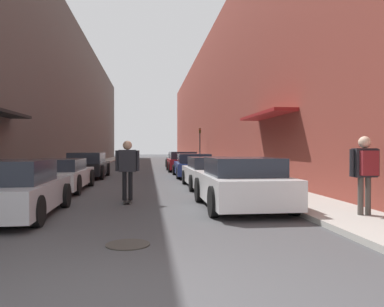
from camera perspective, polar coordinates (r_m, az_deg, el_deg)
ground at (r=29.17m, az=-7.47°, el=-2.27°), size 140.17×140.17×0.00m
curb_strip_left at (r=35.90m, az=-14.84°, el=-1.63°), size 1.80×63.71×0.12m
curb_strip_right at (r=35.79m, az=0.21°, el=-1.61°), size 1.80×63.71×0.12m
building_row_left at (r=36.68m, az=-19.40°, el=7.97°), size 4.90×63.71×12.35m
building_row_right at (r=36.46m, az=4.78°, el=7.36°), size 4.90×63.71×11.47m
parked_car_left_0 at (r=9.32m, az=-26.16°, el=-4.98°), size 2.09×4.03×1.28m
parked_car_left_1 at (r=14.42m, az=-19.61°, el=-3.08°), size 2.00×4.77×1.16m
parked_car_left_2 at (r=20.42m, az=-15.63°, el=-1.77°), size 1.97×4.47×1.33m
parked_car_right_0 at (r=9.68m, az=7.49°, el=-4.54°), size 2.03×3.91×1.30m
parked_car_right_1 at (r=14.78m, az=2.84°, el=-2.93°), size 1.96×4.45×1.20m
parked_car_right_2 at (r=20.31m, az=0.14°, el=-1.87°), size 2.01×4.78×1.25m
parked_car_right_3 at (r=25.37m, az=-1.48°, el=-1.27°), size 2.04×4.01×1.32m
parked_car_right_4 at (r=30.03m, az=-2.00°, el=-1.03°), size 2.05×3.94×1.23m
skateboarder at (r=10.68m, az=-9.82°, el=-1.68°), size 0.67×0.78×1.75m
manhole_cover at (r=6.18m, az=-9.75°, el=-13.50°), size 0.70×0.70×0.02m
traffic_light at (r=33.18m, az=1.21°, el=1.78°), size 0.16×0.22×3.23m
pedestrian at (r=8.72m, az=24.90°, el=-1.72°), size 0.67×0.37×1.67m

